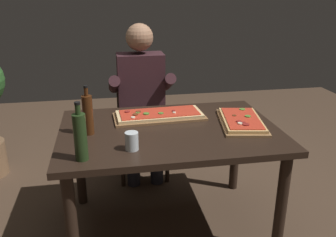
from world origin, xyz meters
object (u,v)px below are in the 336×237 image
dining_table (169,142)px  tumbler_near_camera (132,142)px  oil_bottle_amber (80,136)px  wine_bottle_dark (88,115)px  pizza_rectangular_front (159,115)px  diner_chair (141,120)px  seated_diner (142,96)px  pizza_rectangular_left (241,121)px

dining_table → tumbler_near_camera: bearing=-133.6°
oil_bottle_amber → tumbler_near_camera: oil_bottle_amber is taller
dining_table → wine_bottle_dark: wine_bottle_dark is taller
pizza_rectangular_front → diner_chair: 0.71m
oil_bottle_amber → tumbler_near_camera: (0.27, 0.08, -0.09)m
dining_table → seated_diner: (-0.10, 0.74, 0.10)m
pizza_rectangular_left → tumbler_near_camera: tumbler_near_camera is taller
tumbler_near_camera → seated_diner: 1.03m
oil_bottle_amber → seated_diner: bearing=68.3°
wine_bottle_dark → diner_chair: bearing=64.7°
wine_bottle_dark → pizza_rectangular_left: bearing=0.5°
pizza_rectangular_front → tumbler_near_camera: bearing=-115.4°
seated_diner → oil_bottle_amber: bearing=-111.7°
wine_bottle_dark → diner_chair: 1.02m
wine_bottle_dark → tumbler_near_camera: wine_bottle_dark is taller
wine_bottle_dark → oil_bottle_amber: 0.35m
diner_chair → tumbler_near_camera: bearing=-98.2°
seated_diner → tumbler_near_camera: bearing=-99.2°
pizza_rectangular_left → oil_bottle_amber: size_ratio=1.65×
oil_bottle_amber → tumbler_near_camera: 0.29m
dining_table → wine_bottle_dark: size_ratio=4.52×
pizza_rectangular_front → wine_bottle_dark: bearing=-155.9°
dining_table → oil_bottle_amber: size_ratio=4.38×
oil_bottle_amber → seated_diner: seated_diner is taller
wine_bottle_dark → seated_diner: seated_diner is taller
oil_bottle_amber → seated_diner: size_ratio=0.24×
tumbler_near_camera → diner_chair: 1.18m
pizza_rectangular_front → seated_diner: seated_diner is taller
seated_diner → dining_table: bearing=-82.3°
pizza_rectangular_front → oil_bottle_amber: 0.76m
pizza_rectangular_left → oil_bottle_amber: bearing=-160.8°
tumbler_near_camera → seated_diner: size_ratio=0.08×
tumbler_near_camera → seated_diner: seated_diner is taller
oil_bottle_amber → pizza_rectangular_front: bearing=48.2°
oil_bottle_amber → pizza_rectangular_left: bearing=19.2°
wine_bottle_dark → oil_bottle_amber: bearing=-94.6°
pizza_rectangular_left → dining_table: bearing=-179.6°
pizza_rectangular_front → wine_bottle_dark: (-0.47, -0.21, 0.11)m
dining_table → tumbler_near_camera: size_ratio=13.49×
wine_bottle_dark → tumbler_near_camera: bearing=-48.4°
dining_table → oil_bottle_amber: (-0.53, -0.35, 0.23)m
tumbler_near_camera → dining_table: bearing=46.4°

